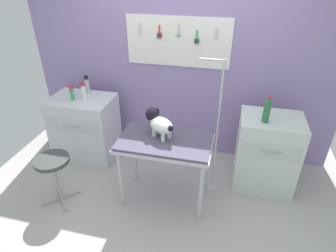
% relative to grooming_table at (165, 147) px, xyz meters
% --- Properties ---
extents(ground, '(4.40, 4.00, 0.04)m').
position_rel_grooming_table_xyz_m(ground, '(-0.07, -0.20, -0.73)').
color(ground, '#AAA6A2').
extents(rear_wall_panel, '(4.00, 0.11, 2.30)m').
position_rel_grooming_table_xyz_m(rear_wall_panel, '(-0.07, 1.08, 0.44)').
color(rear_wall_panel, '#917AB0').
rests_on(rear_wall_panel, ground).
extents(grooming_table, '(0.98, 0.57, 0.81)m').
position_rel_grooming_table_xyz_m(grooming_table, '(0.00, 0.00, 0.00)').
color(grooming_table, '#B7B7BC').
rests_on(grooming_table, ground).
extents(grooming_arm, '(0.30, 0.11, 1.59)m').
position_rel_grooming_table_xyz_m(grooming_arm, '(0.50, 0.30, 0.03)').
color(grooming_arm, '#B7B7BC').
rests_on(grooming_arm, ground).
extents(dog, '(0.37, 0.30, 0.29)m').
position_rel_grooming_table_xyz_m(dog, '(-0.08, 0.07, 0.24)').
color(dog, white).
rests_on(dog, grooming_table).
extents(counter_left, '(0.80, 0.58, 0.87)m').
position_rel_grooming_table_xyz_m(counter_left, '(-1.25, 0.58, -0.28)').
color(counter_left, silver).
rests_on(counter_left, ground).
extents(cabinet_right, '(0.68, 0.54, 0.92)m').
position_rel_grooming_table_xyz_m(cabinet_right, '(1.09, 0.52, -0.26)').
color(cabinet_right, silver).
rests_on(cabinet_right, ground).
extents(stool, '(0.37, 0.37, 0.58)m').
position_rel_grooming_table_xyz_m(stool, '(-1.16, -0.31, -0.23)').
color(stool, '#9E9EA3').
rests_on(stool, ground).
extents(shampoo_bottle, '(0.05, 0.05, 0.23)m').
position_rel_grooming_table_xyz_m(shampoo_bottle, '(-1.18, 0.57, 0.26)').
color(shampoo_bottle, white).
rests_on(shampoo_bottle, counter_left).
extents(detangler_spray, '(0.06, 0.06, 0.24)m').
position_rel_grooming_table_xyz_m(detangler_spray, '(-1.22, 0.75, 0.27)').
color(detangler_spray, '#ABBBB9').
rests_on(detangler_spray, counter_left).
extents(spray_bottle_tall, '(0.05, 0.05, 0.19)m').
position_rel_grooming_table_xyz_m(spray_bottle_tall, '(-1.31, 0.51, 0.24)').
color(spray_bottle_tall, '#3FA265').
rests_on(spray_bottle_tall, counter_left).
extents(soda_bottle, '(0.07, 0.07, 0.29)m').
position_rel_grooming_table_xyz_m(soda_bottle, '(0.99, 0.42, 0.34)').
color(soda_bottle, '#2A693E').
rests_on(soda_bottle, cabinet_right).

